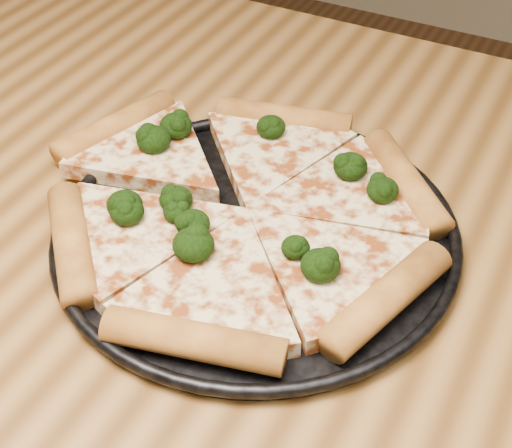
% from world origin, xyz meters
% --- Properties ---
extents(dining_table, '(1.20, 0.90, 0.75)m').
position_xyz_m(dining_table, '(0.00, 0.00, 0.66)').
color(dining_table, olive).
rests_on(dining_table, ground).
extents(pizza_pan, '(0.33, 0.33, 0.02)m').
position_xyz_m(pizza_pan, '(0.01, 0.06, 0.76)').
color(pizza_pan, black).
rests_on(pizza_pan, dining_table).
extents(pizza, '(0.36, 0.33, 0.03)m').
position_xyz_m(pizza, '(-0.01, 0.07, 0.77)').
color(pizza, beige).
rests_on(pizza, pizza_pan).
extents(broccoli_florets, '(0.23, 0.20, 0.02)m').
position_xyz_m(broccoli_florets, '(-0.03, 0.07, 0.78)').
color(broccoli_florets, black).
rests_on(broccoli_florets, pizza).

